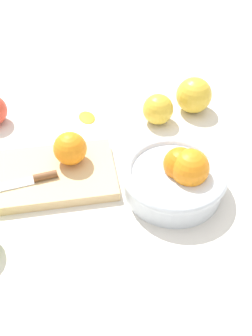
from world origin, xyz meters
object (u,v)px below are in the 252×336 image
object	(u,v)px
apple_front_left	(194,95)
orange_on_board	(70,148)
cutting_board	(54,175)
knife	(28,181)
bowl	(176,177)
apple_front_left_2	(158,109)

from	to	relation	value
apple_front_left	orange_on_board	bearing A→B (deg)	21.85
cutting_board	knife	distance (m)	0.05
bowl	apple_front_left_2	xyz separation A→B (m)	(-0.04, -0.21, -0.00)
cutting_board	knife	bearing A→B (deg)	19.64
bowl	knife	bearing A→B (deg)	-15.76
bowl	apple_front_left_2	world-z (taller)	bowl
cutting_board	apple_front_left_2	distance (m)	0.28
apple_front_left	knife	bearing A→B (deg)	22.03
orange_on_board	apple_front_left	size ratio (longest dim) A/B	0.79
orange_on_board	apple_front_left	bearing A→B (deg)	-158.15
cutting_board	knife	world-z (taller)	knife
bowl	orange_on_board	size ratio (longest dim) A/B	3.01
knife	apple_front_left_2	xyz separation A→B (m)	(-0.30, -0.14, 0.01)
bowl	orange_on_board	xyz separation A→B (m)	(0.18, -0.11, 0.02)
cutting_board	apple_front_left	world-z (taller)	apple_front_left
cutting_board	apple_front_left	size ratio (longest dim) A/B	2.87
knife	apple_front_left_2	world-z (taller)	apple_front_left_2
orange_on_board	knife	distance (m)	0.10
apple_front_left	apple_front_left_2	xyz separation A→B (m)	(0.09, 0.02, -0.01)
orange_on_board	knife	bearing A→B (deg)	22.66
apple_front_left	apple_front_left_2	world-z (taller)	apple_front_left
orange_on_board	apple_front_left	world-z (taller)	orange_on_board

